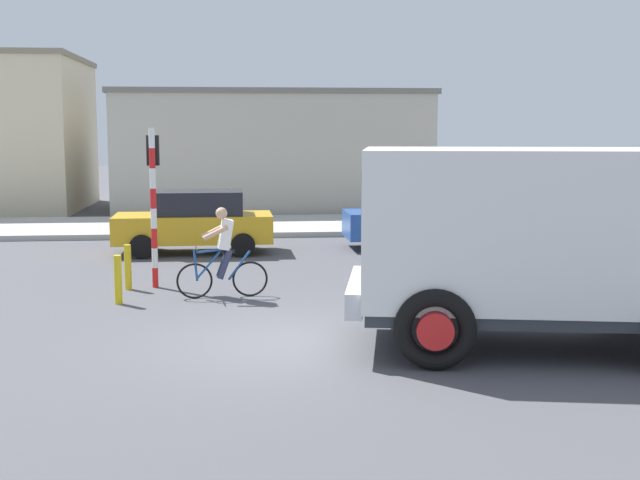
% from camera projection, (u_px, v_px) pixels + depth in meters
% --- Properties ---
extents(ground_plane, '(120.00, 120.00, 0.00)m').
position_uv_depth(ground_plane, '(298.00, 341.00, 12.61)').
color(ground_plane, '#4C4C51').
extents(sidewalk_far, '(80.00, 5.00, 0.16)m').
position_uv_depth(sidewalk_far, '(265.00, 225.00, 26.89)').
color(sidewalk_far, '#ADADA8').
rests_on(sidewalk_far, ground).
extents(truck_foreground, '(5.79, 3.57, 2.90)m').
position_uv_depth(truck_foreground, '(543.00, 235.00, 12.00)').
color(truck_foreground, white).
rests_on(truck_foreground, ground).
extents(cyclist, '(1.72, 0.52, 1.72)m').
position_uv_depth(cyclist, '(223.00, 253.00, 15.74)').
color(cyclist, black).
rests_on(cyclist, ground).
extents(traffic_light_pole, '(0.24, 0.43, 3.20)m').
position_uv_depth(traffic_light_pole, '(153.00, 185.00, 16.67)').
color(traffic_light_pole, red).
rests_on(traffic_light_pole, ground).
extents(car_red_near, '(4.07, 2.01, 1.60)m').
position_uv_depth(car_red_near, '(620.00, 223.00, 20.95)').
color(car_red_near, red).
rests_on(car_red_near, ground).
extents(car_white_mid, '(4.03, 1.93, 1.60)m').
position_uv_depth(car_white_mid, '(195.00, 221.00, 21.41)').
color(car_white_mid, gold).
rests_on(car_white_mid, ground).
extents(car_far_side, '(4.01, 1.90, 1.60)m').
position_uv_depth(car_far_side, '(422.00, 218.00, 22.28)').
color(car_far_side, '#234C9E').
rests_on(car_far_side, ground).
extents(bollard_near, '(0.14, 0.14, 0.90)m').
position_uv_depth(bollard_near, '(118.00, 280.00, 15.21)').
color(bollard_near, gold).
rests_on(bollard_near, ground).
extents(bollard_far, '(0.14, 0.14, 0.90)m').
position_uv_depth(bollard_far, '(128.00, 267.00, 16.59)').
color(bollard_far, gold).
rests_on(bollard_far, ground).
extents(building_mid_block, '(11.82, 6.12, 4.60)m').
position_uv_depth(building_mid_block, '(272.00, 151.00, 32.35)').
color(building_mid_block, '#B2AD9E').
rests_on(building_mid_block, ground).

